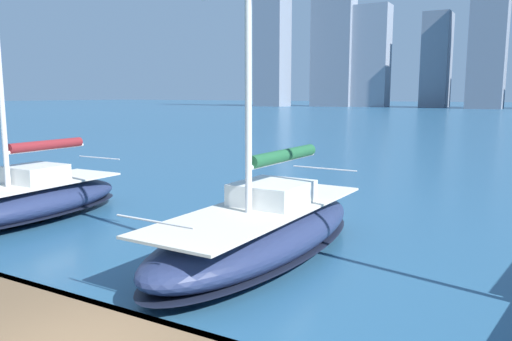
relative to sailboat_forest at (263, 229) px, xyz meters
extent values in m
cube|color=#473828|center=(-0.75, 5.03, -0.16)|extent=(28.00, 0.16, 0.10)
cube|color=slate|center=(9.52, -150.29, 17.06)|extent=(9.73, 11.43, 35.54)
cube|color=slate|center=(25.14, -158.67, 14.05)|extent=(8.04, 10.34, 29.53)
cube|color=gray|center=(45.26, -154.44, 15.75)|extent=(11.95, 7.07, 32.92)
cube|color=gray|center=(57.73, -152.45, 19.81)|extent=(13.98, 6.95, 41.04)
cube|color=gray|center=(77.58, -145.75, 24.06)|extent=(10.37, 9.09, 49.53)
ellipsoid|color=navy|center=(0.00, 0.03, -0.10)|extent=(3.02, 8.43, 1.22)
ellipsoid|color=black|center=(0.00, 0.03, -0.43)|extent=(3.03, 8.47, 0.10)
cube|color=beige|center=(0.00, 0.03, 0.54)|extent=(2.49, 7.41, 0.06)
cube|color=silver|center=(-0.01, -0.47, 0.85)|extent=(1.73, 1.88, 0.55)
cylinder|color=silver|center=(0.02, 0.66, 4.70)|extent=(0.16, 0.16, 8.25)
cylinder|color=silver|center=(-0.03, -1.10, 1.62)|extent=(0.21, 3.51, 0.12)
cylinder|color=#1E5633|center=(-0.03, -1.10, 1.74)|extent=(0.40, 3.24, 0.32)
cylinder|color=silver|center=(0.10, 3.88, 1.06)|extent=(1.83, 0.08, 0.04)
cylinder|color=silver|center=(-0.09, -3.73, 1.06)|extent=(2.11, 0.09, 0.04)
ellipsoid|color=navy|center=(8.50, 0.58, -0.15)|extent=(2.91, 7.29, 1.13)
ellipsoid|color=black|center=(8.50, 0.58, -0.46)|extent=(2.92, 7.33, 0.10)
cube|color=beige|center=(8.50, 0.58, 0.45)|extent=(2.39, 6.41, 0.06)
cube|color=silver|center=(8.51, 0.15, 0.75)|extent=(1.68, 1.63, 0.55)
cylinder|color=silver|center=(8.52, -0.39, 1.53)|extent=(0.19, 3.04, 0.12)
cylinder|color=maroon|center=(8.52, -0.39, 1.65)|extent=(0.38, 2.80, 0.32)
cylinder|color=silver|center=(8.57, -2.67, 0.97)|extent=(2.06, 0.09, 0.04)
camera|label=1|loc=(-5.86, 10.53, 3.32)|focal=35.00mm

